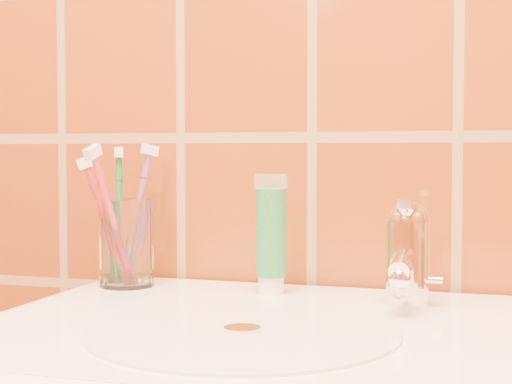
% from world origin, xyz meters
% --- Properties ---
extents(glass_tumbler, '(0.08, 0.08, 0.11)m').
position_xyz_m(glass_tumbler, '(-0.22, 1.11, 0.91)').
color(glass_tumbler, white).
rests_on(glass_tumbler, pedestal_sink).
extents(toothpaste_tube, '(0.04, 0.04, 0.15)m').
position_xyz_m(toothpaste_tube, '(-0.03, 1.12, 0.92)').
color(toothpaste_tube, white).
rests_on(toothpaste_tube, pedestal_sink).
extents(faucet, '(0.05, 0.11, 0.12)m').
position_xyz_m(faucet, '(0.14, 1.09, 0.91)').
color(faucet, white).
rests_on(faucet, pedestal_sink).
extents(toothbrush_0, '(0.06, 0.08, 0.19)m').
position_xyz_m(toothbrush_0, '(-0.24, 1.12, 0.94)').
color(toothbrush_0, '#1E7235').
rests_on(toothbrush_0, glass_tumbler).
extents(toothbrush_1, '(0.13, 0.12, 0.18)m').
position_xyz_m(toothbrush_1, '(-0.24, 1.09, 0.93)').
color(toothbrush_1, '#AE252F').
rests_on(toothbrush_1, glass_tumbler).
extents(toothbrush_2, '(0.10, 0.10, 0.20)m').
position_xyz_m(toothbrush_2, '(-0.22, 1.14, 0.94)').
color(toothbrush_2, '#7B4391').
rests_on(toothbrush_2, glass_tumbler).
extents(toothbrush_3, '(0.08, 0.16, 0.21)m').
position_xyz_m(toothbrush_3, '(-0.22, 1.08, 0.94)').
color(toothbrush_3, '#C42A45').
rests_on(toothbrush_3, glass_tumbler).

